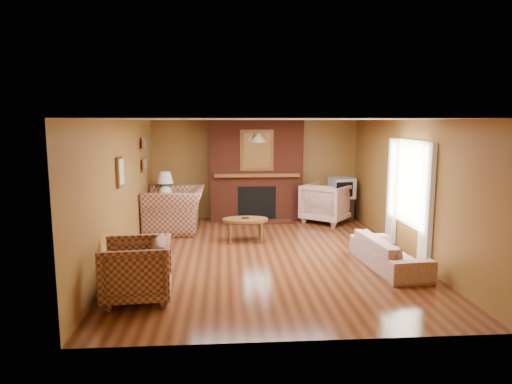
{
  "coord_description": "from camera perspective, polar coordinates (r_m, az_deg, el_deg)",
  "views": [
    {
      "loc": [
        -0.77,
        -7.86,
        2.37
      ],
      "look_at": [
        -0.17,
        0.6,
        1.05
      ],
      "focal_mm": 32.0,
      "sensor_mm": 36.0,
      "label": 1
    }
  ],
  "objects": [
    {
      "name": "plaid_armchair",
      "position": [
        6.36,
        -14.75,
        -9.4
      ],
      "size": [
        0.98,
        0.95,
        0.82
      ],
      "primitive_type": "imported",
      "rotation": [
        0.0,
        0.0,
        -1.48
      ],
      "color": "maroon",
      "rests_on": "floor"
    },
    {
      "name": "crt_tv",
      "position": [
        11.13,
        10.67,
        0.51
      ],
      "size": [
        0.6,
        0.6,
        0.49
      ],
      "color": "#9B9EA3",
      "rests_on": "tv_stand"
    },
    {
      "name": "wall_right",
      "position": [
        8.59,
        18.36,
        0.56
      ],
      "size": [
        0.0,
        6.5,
        6.5
      ],
      "primitive_type": "plane",
      "rotation": [
        1.57,
        0.0,
        -1.57
      ],
      "color": "brown",
      "rests_on": "floor"
    },
    {
      "name": "botanical_print",
      "position": [
        7.79,
        -16.61,
        2.43
      ],
      "size": [
        0.05,
        0.4,
        0.5
      ],
      "color": "brown",
      "rests_on": "wall_left"
    },
    {
      "name": "pendant_light",
      "position": [
        10.2,
        0.29,
        6.75
      ],
      "size": [
        0.36,
        0.36,
        0.48
      ],
      "color": "black",
      "rests_on": "ceiling"
    },
    {
      "name": "plaid_loveseat",
      "position": [
        10.1,
        -10.11,
        -2.17
      ],
      "size": [
        1.26,
        1.44,
        0.93
      ],
      "primitive_type": "imported",
      "rotation": [
        0.0,
        0.0,
        -1.57
      ],
      "color": "maroon",
      "rests_on": "floor"
    },
    {
      "name": "side_table",
      "position": [
        10.6,
        -11.18,
        -2.5
      ],
      "size": [
        0.51,
        0.51,
        0.64
      ],
      "primitive_type": "cube",
      "rotation": [
        0.0,
        0.0,
        -0.07
      ],
      "color": "brown",
      "rests_on": "floor"
    },
    {
      "name": "table_lamp",
      "position": [
        10.49,
        -11.29,
        1.03
      ],
      "size": [
        0.37,
        0.37,
        0.61
      ],
      "color": "white",
      "rests_on": "side_table"
    },
    {
      "name": "wall_back",
      "position": [
        11.2,
        -0.08,
        2.83
      ],
      "size": [
        6.5,
        0.0,
        6.5
      ],
      "primitive_type": "plane",
      "rotation": [
        1.57,
        0.0,
        0.0
      ],
      "color": "brown",
      "rests_on": "floor"
    },
    {
      "name": "window_right",
      "position": [
        8.4,
        18.55,
        -0.13
      ],
      "size": [
        0.1,
        1.85,
        2.0
      ],
      "color": "beige",
      "rests_on": "wall_right"
    },
    {
      "name": "floor",
      "position": [
        8.25,
        1.5,
        -7.87
      ],
      "size": [
        6.5,
        6.5,
        0.0
      ],
      "primitive_type": "plane",
      "color": "#441E0E",
      "rests_on": "ground"
    },
    {
      "name": "wall_left",
      "position": [
        8.13,
        -16.28,
        0.21
      ],
      "size": [
        0.0,
        6.5,
        6.5
      ],
      "primitive_type": "plane",
      "rotation": [
        1.57,
        0.0,
        1.57
      ],
      "color": "brown",
      "rests_on": "floor"
    },
    {
      "name": "bookshelf",
      "position": [
        9.93,
        -13.77,
        4.51
      ],
      "size": [
        0.09,
        0.55,
        0.71
      ],
      "color": "brown",
      "rests_on": "wall_left"
    },
    {
      "name": "coffee_table",
      "position": [
        9.04,
        -1.35,
        -3.68
      ],
      "size": [
        0.91,
        0.56,
        0.49
      ],
      "color": "brown",
      "rests_on": "floor"
    },
    {
      "name": "ceiling",
      "position": [
        7.9,
        1.57,
        9.05
      ],
      "size": [
        6.5,
        6.5,
        0.0
      ],
      "primitive_type": "plane",
      "rotation": [
        3.14,
        0.0,
        0.0
      ],
      "color": "white",
      "rests_on": "wall_back"
    },
    {
      "name": "floral_sofa",
      "position": [
        7.79,
        16.3,
        -7.28
      ],
      "size": [
        0.84,
        1.8,
        0.51
      ],
      "primitive_type": "imported",
      "rotation": [
        0.0,
        0.0,
        1.66
      ],
      "color": "beige",
      "rests_on": "floor"
    },
    {
      "name": "fireplace",
      "position": [
        10.94,
        0.02,
        2.6
      ],
      "size": [
        2.2,
        0.82,
        2.4
      ],
      "color": "#531F12",
      "rests_on": "floor"
    },
    {
      "name": "floral_armchair",
      "position": [
        10.92,
        8.81,
        -1.35
      ],
      "size": [
        1.4,
        1.4,
        0.92
      ],
      "primitive_type": "imported",
      "rotation": [
        0.0,
        0.0,
        2.47
      ],
      "color": "beige",
      "rests_on": "floor"
    },
    {
      "name": "tv_stand",
      "position": [
        11.23,
        10.59,
        -2.09
      ],
      "size": [
        0.5,
        0.46,
        0.54
      ],
      "primitive_type": "cube",
      "rotation": [
        0.0,
        0.0,
        -0.01
      ],
      "color": "black",
      "rests_on": "floor"
    },
    {
      "name": "wall_front",
      "position": [
        4.82,
        5.28,
        -5.24
      ],
      "size": [
        6.5,
        0.0,
        6.5
      ],
      "primitive_type": "plane",
      "rotation": [
        -1.57,
        0.0,
        0.0
      ],
      "color": "brown",
      "rests_on": "floor"
    }
  ]
}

